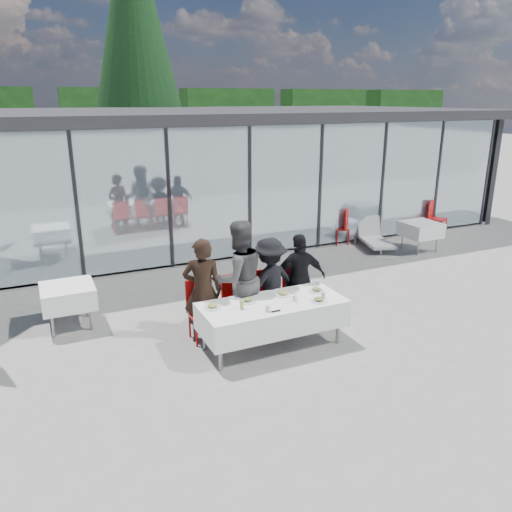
{
  "coord_description": "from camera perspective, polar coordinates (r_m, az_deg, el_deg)",
  "views": [
    {
      "loc": [
        -3.71,
        -6.66,
        3.75
      ],
      "look_at": [
        -0.1,
        1.2,
        1.01
      ],
      "focal_mm": 35.0,
      "sensor_mm": 36.0,
      "label": 1
    }
  ],
  "objects": [
    {
      "name": "diner_chair_b",
      "position": [
        8.32,
        -2.26,
        -5.13
      ],
      "size": [
        0.44,
        0.44,
        0.97
      ],
      "color": "red",
      "rests_on": "ground"
    },
    {
      "name": "plate_extra",
      "position": [
        7.79,
        7.2,
        -4.99
      ],
      "size": [
        0.26,
        0.26,
        0.07
      ],
      "color": "silver",
      "rests_on": "dining_table"
    },
    {
      "name": "spare_chair_a",
      "position": [
        15.18,
        19.72,
        4.35
      ],
      "size": [
        0.58,
        0.58,
        0.97
      ],
      "color": "red",
      "rests_on": "ground"
    },
    {
      "name": "conifer_tree",
      "position": [
        20.23,
        -13.69,
        23.49
      ],
      "size": [
        4.0,
        4.0,
        10.5
      ],
      "color": "#382316",
      "rests_on": "ground"
    },
    {
      "name": "plate_c",
      "position": [
        7.98,
        3.11,
        -4.31
      ],
      "size": [
        0.26,
        0.26,
        0.07
      ],
      "color": "silver",
      "rests_on": "dining_table"
    },
    {
      "name": "juice_bottle",
      "position": [
        7.44,
        -1.62,
        -5.59
      ],
      "size": [
        0.06,
        0.06,
        0.14
      ],
      "primitive_type": "cylinder",
      "color": "#94BF4F",
      "rests_on": "dining_table"
    },
    {
      "name": "spare_chair_b",
      "position": [
        13.48,
        9.92,
        3.55
      ],
      "size": [
        0.62,
        0.62,
        0.97
      ],
      "color": "red",
      "rests_on": "ground"
    },
    {
      "name": "diner_chair_d",
      "position": [
        8.78,
        4.63,
        -3.92
      ],
      "size": [
        0.44,
        0.44,
        0.97
      ],
      "color": "red",
      "rests_on": "ground"
    },
    {
      "name": "diner_chair_a",
      "position": [
        8.13,
        -6.27,
        -5.8
      ],
      "size": [
        0.44,
        0.44,
        0.97
      ],
      "color": "red",
      "rests_on": "ground"
    },
    {
      "name": "folded_eyeglasses",
      "position": [
        7.39,
        2.29,
        -6.31
      ],
      "size": [
        0.14,
        0.03,
        0.01
      ],
      "primitive_type": "cube",
      "color": "black",
      "rests_on": "dining_table"
    },
    {
      "name": "ground",
      "position": [
        8.5,
        4.02,
        -8.63
      ],
      "size": [
        90.0,
        90.0,
        0.0
      ],
      "primitive_type": "plane",
      "color": "gray",
      "rests_on": "ground"
    },
    {
      "name": "treeline",
      "position": [
        34.74,
        -22.54,
        13.76
      ],
      "size": [
        62.5,
        2.0,
        4.4
      ],
      "color": "black",
      "rests_on": "ground"
    },
    {
      "name": "dining_table",
      "position": [
        7.81,
        1.88,
        -6.71
      ],
      "size": [
        2.26,
        0.96,
        0.75
      ],
      "color": "white",
      "rests_on": "ground"
    },
    {
      "name": "diner_chair_c",
      "position": [
        8.53,
        1.22,
        -4.53
      ],
      "size": [
        0.44,
        0.44,
        0.97
      ],
      "color": "red",
      "rests_on": "ground"
    },
    {
      "name": "diner_a",
      "position": [
        7.91,
        -6.1,
        -3.96
      ],
      "size": [
        0.8,
        0.8,
        1.71
      ],
      "primitive_type": "imported",
      "rotation": [
        0.0,
        0.0,
        2.8
      ],
      "color": "black",
      "rests_on": "ground"
    },
    {
      "name": "diner_d",
      "position": [
        8.61,
        5.0,
        -2.58
      ],
      "size": [
        1.08,
        1.08,
        1.58
      ],
      "primitive_type": "imported",
      "rotation": [
        0.0,
        0.0,
        2.95
      ],
      "color": "black",
      "rests_on": "ground"
    },
    {
      "name": "spare_table_left",
      "position": [
        9.03,
        -20.68,
        -4.31
      ],
      "size": [
        0.86,
        0.86,
        0.74
      ],
      "color": "white",
      "rests_on": "ground"
    },
    {
      "name": "pavilion",
      "position": [
        15.97,
        -3.68,
        11.8
      ],
      "size": [
        14.8,
        8.8,
        3.44
      ],
      "color": "gray",
      "rests_on": "ground"
    },
    {
      "name": "plate_a",
      "position": [
        7.52,
        -4.99,
        -5.76
      ],
      "size": [
        0.26,
        0.26,
        0.07
      ],
      "color": "silver",
      "rests_on": "dining_table"
    },
    {
      "name": "diner_c",
      "position": [
        8.35,
        1.54,
        -3.17
      ],
      "size": [
        1.23,
        1.23,
        1.58
      ],
      "primitive_type": "imported",
      "rotation": [
        0.0,
        0.0,
        3.38
      ],
      "color": "black",
      "rests_on": "ground"
    },
    {
      "name": "diner_b",
      "position": [
        8.07,
        -2.02,
        -2.59
      ],
      "size": [
        1.02,
        1.02,
        1.93
      ],
      "primitive_type": "imported",
      "rotation": [
        0.0,
        0.0,
        3.24
      ],
      "color": "#4D4D4D",
      "rests_on": "ground"
    },
    {
      "name": "plate_d",
      "position": [
        8.18,
        6.93,
        -3.87
      ],
      "size": [
        0.26,
        0.26,
        0.07
      ],
      "color": "silver",
      "rests_on": "dining_table"
    },
    {
      "name": "spare_table_right",
      "position": [
        13.39,
        18.3,
        2.89
      ],
      "size": [
        0.86,
        0.86,
        0.74
      ],
      "color": "white",
      "rests_on": "ground"
    },
    {
      "name": "lounger",
      "position": [
        13.51,
        13.28,
        2.14
      ],
      "size": [
        0.95,
        1.45,
        0.72
      ],
      "color": "silver",
      "rests_on": "ground"
    },
    {
      "name": "plate_b",
      "position": [
        7.72,
        -0.92,
        -5.07
      ],
      "size": [
        0.26,
        0.26,
        0.07
      ],
      "color": "silver",
      "rests_on": "dining_table"
    },
    {
      "name": "drinking_glasses",
      "position": [
        7.66,
        4.58,
        -5.12
      ],
      "size": [
        1.09,
        0.25,
        0.1
      ],
      "color": "silver",
      "rests_on": "dining_table"
    }
  ]
}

